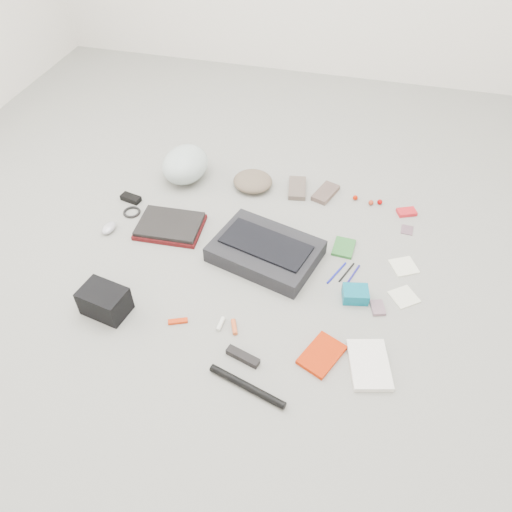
% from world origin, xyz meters
% --- Properties ---
extents(ground_plane, '(4.00, 4.00, 0.00)m').
position_xyz_m(ground_plane, '(0.00, 0.00, 0.00)').
color(ground_plane, gray).
extents(messenger_bag, '(0.54, 0.44, 0.08)m').
position_xyz_m(messenger_bag, '(0.03, 0.05, 0.04)').
color(messenger_bag, black).
rests_on(messenger_bag, ground_plane).
extents(bag_flap, '(0.44, 0.28, 0.01)m').
position_xyz_m(bag_flap, '(0.03, 0.05, 0.08)').
color(bag_flap, black).
rests_on(bag_flap, messenger_bag).
extents(laptop_sleeve, '(0.33, 0.25, 0.02)m').
position_xyz_m(laptop_sleeve, '(-0.47, 0.13, 0.01)').
color(laptop_sleeve, '#500E10').
rests_on(laptop_sleeve, ground_plane).
extents(laptop, '(0.31, 0.23, 0.02)m').
position_xyz_m(laptop, '(-0.47, 0.13, 0.03)').
color(laptop, black).
rests_on(laptop, laptop_sleeve).
extents(bike_helmet, '(0.26, 0.31, 0.18)m').
position_xyz_m(bike_helmet, '(-0.54, 0.54, 0.09)').
color(bike_helmet, silver).
rests_on(bike_helmet, ground_plane).
extents(beanie, '(0.24, 0.24, 0.07)m').
position_xyz_m(beanie, '(-0.16, 0.56, 0.04)').
color(beanie, brown).
rests_on(beanie, ground_plane).
extents(mitten_left, '(0.12, 0.19, 0.03)m').
position_xyz_m(mitten_left, '(0.08, 0.59, 0.01)').
color(mitten_left, brown).
rests_on(mitten_left, ground_plane).
extents(mitten_right, '(0.14, 0.19, 0.03)m').
position_xyz_m(mitten_right, '(0.23, 0.59, 0.01)').
color(mitten_right, brown).
rests_on(mitten_right, ground_plane).
extents(power_brick, '(0.11, 0.07, 0.03)m').
position_xyz_m(power_brick, '(-0.75, 0.28, 0.01)').
color(power_brick, black).
rests_on(power_brick, ground_plane).
extents(cable_coil, '(0.10, 0.10, 0.01)m').
position_xyz_m(cable_coil, '(-0.70, 0.19, 0.01)').
color(cable_coil, black).
rests_on(cable_coil, ground_plane).
extents(mouse, '(0.07, 0.10, 0.04)m').
position_xyz_m(mouse, '(-0.75, 0.04, 0.02)').
color(mouse, '#ACABB3').
rests_on(mouse, ground_plane).
extents(camera_bag, '(0.21, 0.16, 0.12)m').
position_xyz_m(camera_bag, '(-0.54, -0.42, 0.06)').
color(camera_bag, black).
rests_on(camera_bag, ground_plane).
extents(multitool, '(0.08, 0.05, 0.01)m').
position_xyz_m(multitool, '(-0.23, -0.41, 0.01)').
color(multitool, '#BC2A08').
rests_on(multitool, ground_plane).
extents(toiletry_tube_white, '(0.02, 0.07, 0.02)m').
position_xyz_m(toiletry_tube_white, '(-0.05, -0.38, 0.01)').
color(toiletry_tube_white, silver).
rests_on(toiletry_tube_white, ground_plane).
extents(toiletry_tube_orange, '(0.05, 0.07, 0.02)m').
position_xyz_m(toiletry_tube_orange, '(0.01, -0.38, 0.01)').
color(toiletry_tube_orange, '#D05528').
rests_on(toiletry_tube_orange, ground_plane).
extents(u_lock, '(0.14, 0.07, 0.03)m').
position_xyz_m(u_lock, '(0.08, -0.51, 0.01)').
color(u_lock, black).
rests_on(u_lock, ground_plane).
extents(bike_pump, '(0.31, 0.12, 0.03)m').
position_xyz_m(bike_pump, '(0.13, -0.63, 0.01)').
color(bike_pump, black).
rests_on(bike_pump, ground_plane).
extents(book_red, '(0.19, 0.22, 0.02)m').
position_xyz_m(book_red, '(0.37, -0.42, 0.01)').
color(book_red, red).
rests_on(book_red, ground_plane).
extents(book_white, '(0.20, 0.25, 0.02)m').
position_xyz_m(book_white, '(0.55, -0.42, 0.01)').
color(book_white, white).
rests_on(book_white, ground_plane).
extents(notepad, '(0.10, 0.13, 0.01)m').
position_xyz_m(notepad, '(0.38, 0.20, 0.01)').
color(notepad, '#2A692B').
rests_on(notepad, ground_plane).
extents(pen_blue, '(0.07, 0.15, 0.01)m').
position_xyz_m(pen_blue, '(0.37, 0.03, 0.00)').
color(pen_blue, '#161A9F').
rests_on(pen_blue, ground_plane).
extents(pen_black, '(0.06, 0.13, 0.01)m').
position_xyz_m(pen_black, '(0.41, 0.05, 0.00)').
color(pen_black, black).
rests_on(pen_black, ground_plane).
extents(pen_navy, '(0.05, 0.14, 0.01)m').
position_xyz_m(pen_navy, '(0.44, 0.03, 0.00)').
color(pen_navy, navy).
rests_on(pen_navy, ground_plane).
extents(accordion_wallet, '(0.12, 0.11, 0.05)m').
position_xyz_m(accordion_wallet, '(0.46, -0.09, 0.03)').
color(accordion_wallet, '#08718D').
rests_on(accordion_wallet, ground_plane).
extents(card_deck, '(0.07, 0.09, 0.01)m').
position_xyz_m(card_deck, '(0.56, -0.13, 0.01)').
color(card_deck, gray).
rests_on(card_deck, ground_plane).
extents(napkin_top, '(0.15, 0.15, 0.01)m').
position_xyz_m(napkin_top, '(0.66, 0.15, 0.00)').
color(napkin_top, silver).
rests_on(napkin_top, ground_plane).
extents(napkin_bottom, '(0.15, 0.15, 0.01)m').
position_xyz_m(napkin_bottom, '(0.67, -0.04, 0.00)').
color(napkin_bottom, silver).
rests_on(napkin_bottom, ground_plane).
extents(lollipop_a, '(0.03, 0.03, 0.03)m').
position_xyz_m(lollipop_a, '(0.39, 0.58, 0.01)').
color(lollipop_a, '#A81400').
rests_on(lollipop_a, ground_plane).
extents(lollipop_b, '(0.03, 0.03, 0.03)m').
position_xyz_m(lollipop_b, '(0.47, 0.56, 0.01)').
color(lollipop_b, '#A02E17').
rests_on(lollipop_b, ground_plane).
extents(lollipop_c, '(0.03, 0.03, 0.03)m').
position_xyz_m(lollipop_c, '(0.51, 0.58, 0.01)').
color(lollipop_c, '#9A0000').
rests_on(lollipop_c, ground_plane).
extents(altoids_tin, '(0.11, 0.09, 0.02)m').
position_xyz_m(altoids_tin, '(0.65, 0.54, 0.01)').
color(altoids_tin, red).
rests_on(altoids_tin, ground_plane).
extents(stamp_sheet, '(0.06, 0.07, 0.00)m').
position_xyz_m(stamp_sheet, '(0.66, 0.41, 0.00)').
color(stamp_sheet, '#745462').
rests_on(stamp_sheet, ground_plane).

